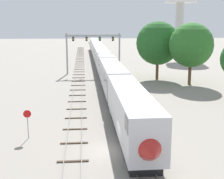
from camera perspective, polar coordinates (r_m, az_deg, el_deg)
The scene contains 8 objects.
ground_plane at distance 28.65m, azimuth 0.20°, elevation -10.94°, with size 400.00×400.00×0.00m, color gray.
track_main at distance 87.09m, azimuth -2.23°, elevation 4.67°, with size 2.60×200.00×0.16m.
track_near at distance 67.20m, azimuth -6.01°, elevation 2.43°, with size 2.60×160.00×0.16m.
passenger_train at distance 78.39m, azimuth -1.91°, elevation 5.73°, with size 3.04×115.83×4.80m.
signal_gantry at distance 69.72m, azimuth -3.40°, elevation 8.14°, with size 12.10×0.49×8.95m.
stop_sign at distance 31.94m, azimuth -14.97°, elevation -5.34°, with size 0.76×0.08×2.88m.
trackside_tree_left at distance 59.01m, azimuth 14.07°, elevation 7.76°, with size 7.97×7.97×11.16m.
trackside_tree_right at distance 63.25m, azimuth 8.27°, elevation 8.25°, with size 8.51×8.51×11.43m.
Camera 1 is at (-2.50, -26.27, 11.17)m, focal length 50.77 mm.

